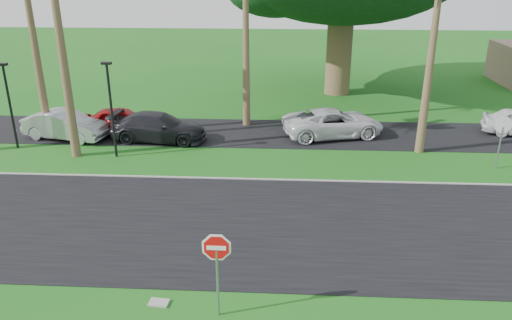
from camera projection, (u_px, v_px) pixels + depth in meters
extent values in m
plane|color=#175715|center=(215.00, 254.00, 16.28)|extent=(120.00, 120.00, 0.00)
cube|color=black|center=(222.00, 224.00, 18.13)|extent=(120.00, 8.00, 0.02)
cube|color=black|center=(245.00, 133.00, 27.88)|extent=(120.00, 5.00, 0.02)
cube|color=gray|center=(233.00, 179.00, 21.88)|extent=(120.00, 0.12, 0.06)
cylinder|color=gray|center=(218.00, 284.00, 13.10)|extent=(0.07, 0.07, 2.00)
cylinder|color=white|center=(216.00, 247.00, 12.69)|extent=(1.05, 0.02, 1.05)
cylinder|color=red|center=(216.00, 247.00, 12.69)|extent=(0.90, 0.02, 0.90)
cube|color=white|center=(216.00, 247.00, 12.69)|extent=(0.50, 0.02, 0.12)
cylinder|color=gray|center=(499.00, 148.00, 22.71)|extent=(0.07, 0.07, 2.00)
cylinder|color=white|center=(503.00, 125.00, 22.31)|extent=(1.05, 0.02, 1.05)
cylinder|color=red|center=(503.00, 125.00, 22.31)|extent=(0.90, 0.02, 0.90)
cube|color=white|center=(503.00, 125.00, 22.31)|extent=(0.50, 0.02, 0.12)
cone|color=brown|center=(36.00, 55.00, 25.38)|extent=(0.44, 0.44, 9.00)
cone|color=brown|center=(60.00, 37.00, 22.47)|extent=(0.44, 0.44, 11.50)
cone|color=brown|center=(246.00, 43.00, 27.53)|extent=(0.44, 0.44, 9.50)
cone|color=brown|center=(430.00, 68.00, 23.53)|extent=(0.44, 0.44, 8.50)
cylinder|color=brown|center=(339.00, 52.00, 35.29)|extent=(1.80, 1.80, 6.00)
cylinder|color=black|center=(11.00, 108.00, 24.92)|extent=(0.12, 0.12, 4.20)
cube|color=black|center=(2.00, 64.00, 24.12)|extent=(0.45, 0.25, 0.12)
cylinder|color=black|center=(112.00, 112.00, 23.65)|extent=(0.12, 0.12, 4.50)
cube|color=black|center=(106.00, 63.00, 22.80)|extent=(0.45, 0.25, 0.12)
imported|color=#A0A2A7|center=(65.00, 125.00, 26.67)|extent=(4.81, 2.56, 1.51)
imported|color=#A10D0E|center=(121.00, 120.00, 27.73)|extent=(4.39, 2.44, 1.41)
imported|color=black|center=(159.00, 127.00, 26.42)|extent=(5.24, 2.50, 1.48)
imported|color=silver|center=(333.00, 123.00, 27.06)|extent=(5.88, 3.80, 1.51)
cube|color=gray|center=(159.00, 303.00, 13.89)|extent=(0.58, 0.40, 0.06)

